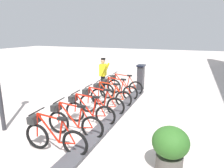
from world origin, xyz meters
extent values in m
plane|color=beige|center=(0.00, 0.00, 0.00)|extent=(60.00, 60.00, 0.00)
cube|color=#47474C|center=(0.00, 0.00, 0.05)|extent=(0.44, 6.84, 0.10)
cube|color=#38383D|center=(0.05, -3.84, 0.60)|extent=(0.28, 0.44, 1.20)
cube|color=#194C8C|center=(0.20, -3.84, 0.95)|extent=(0.03, 0.30, 0.40)
cube|color=black|center=(0.05, -3.84, 1.24)|extent=(0.36, 0.52, 0.08)
torus|color=black|center=(0.03, -2.85, 0.33)|extent=(0.67, 0.10, 0.67)
torus|color=black|center=(1.07, -2.80, 0.33)|extent=(0.67, 0.10, 0.67)
cylinder|color=red|center=(0.73, -2.81, 0.61)|extent=(0.60, 0.07, 0.70)
cylinder|color=red|center=(0.39, -2.83, 0.58)|extent=(0.17, 0.05, 0.61)
cylinder|color=red|center=(0.67, -2.82, 0.92)|extent=(0.69, 0.08, 0.11)
cylinder|color=red|center=(0.24, -2.84, 0.31)|extent=(0.43, 0.05, 0.09)
cylinder|color=red|center=(0.18, -2.84, 0.61)|extent=(0.33, 0.05, 0.56)
cylinder|color=red|center=(1.04, -2.80, 0.64)|extent=(0.10, 0.04, 0.62)
cube|color=black|center=(0.33, -2.83, 0.91)|extent=(0.22, 0.11, 0.06)
cylinder|color=black|center=(1.01, -2.80, 1.00)|extent=(0.06, 0.54, 0.03)
cube|color=#2D2D2D|center=(1.12, -2.79, 0.78)|extent=(0.21, 0.29, 0.18)
torus|color=black|center=(0.03, -1.98, 0.33)|extent=(0.67, 0.10, 0.67)
torus|color=black|center=(1.07, -1.93, 0.33)|extent=(0.67, 0.10, 0.67)
cylinder|color=red|center=(0.73, -1.95, 0.61)|extent=(0.60, 0.07, 0.70)
cylinder|color=red|center=(0.39, -1.97, 0.58)|extent=(0.17, 0.05, 0.61)
cylinder|color=red|center=(0.67, -1.95, 0.92)|extent=(0.69, 0.08, 0.11)
cylinder|color=red|center=(0.24, -1.97, 0.31)|extent=(0.43, 0.05, 0.09)
cylinder|color=red|center=(0.18, -1.98, 0.61)|extent=(0.33, 0.05, 0.56)
cylinder|color=red|center=(1.04, -1.93, 0.64)|extent=(0.10, 0.04, 0.62)
cube|color=black|center=(0.33, -1.97, 0.91)|extent=(0.22, 0.11, 0.06)
cylinder|color=black|center=(1.01, -1.94, 1.00)|extent=(0.06, 0.54, 0.03)
cube|color=#2D2D2D|center=(1.12, -1.93, 0.78)|extent=(0.21, 0.29, 0.18)
torus|color=black|center=(0.03, -1.12, 0.33)|extent=(0.67, 0.10, 0.67)
torus|color=black|center=(1.07, -1.07, 0.33)|extent=(0.67, 0.10, 0.67)
cylinder|color=red|center=(0.73, -1.09, 0.61)|extent=(0.60, 0.07, 0.70)
cylinder|color=red|center=(0.39, -1.10, 0.58)|extent=(0.17, 0.05, 0.61)
cylinder|color=red|center=(0.67, -1.09, 0.92)|extent=(0.69, 0.08, 0.11)
cylinder|color=red|center=(0.24, -1.11, 0.31)|extent=(0.43, 0.05, 0.09)
cylinder|color=red|center=(0.18, -1.11, 0.61)|extent=(0.33, 0.05, 0.56)
cylinder|color=red|center=(1.04, -1.07, 0.64)|extent=(0.10, 0.04, 0.62)
cube|color=black|center=(0.33, -1.11, 0.91)|extent=(0.22, 0.11, 0.06)
cylinder|color=black|center=(1.01, -1.07, 1.00)|extent=(0.06, 0.54, 0.03)
cube|color=#2D2D2D|center=(1.12, -1.07, 0.78)|extent=(0.21, 0.29, 0.18)
torus|color=black|center=(0.03, -0.26, 0.33)|extent=(0.67, 0.10, 0.67)
torus|color=black|center=(1.07, -0.21, 0.33)|extent=(0.67, 0.10, 0.67)
cylinder|color=red|center=(0.73, -0.22, 0.61)|extent=(0.60, 0.07, 0.70)
cylinder|color=red|center=(0.39, -0.24, 0.58)|extent=(0.17, 0.05, 0.61)
cylinder|color=red|center=(0.67, -0.23, 0.92)|extent=(0.69, 0.08, 0.11)
cylinder|color=red|center=(0.24, -0.25, 0.31)|extent=(0.43, 0.05, 0.09)
cylinder|color=red|center=(0.18, -0.25, 0.61)|extent=(0.33, 0.05, 0.56)
cylinder|color=red|center=(1.04, -0.21, 0.64)|extent=(0.10, 0.04, 0.62)
cube|color=black|center=(0.33, -0.24, 0.91)|extent=(0.22, 0.11, 0.06)
cylinder|color=black|center=(1.01, -0.21, 1.00)|extent=(0.06, 0.54, 0.03)
cube|color=#2D2D2D|center=(1.12, -0.20, 0.78)|extent=(0.21, 0.29, 0.18)
torus|color=black|center=(0.03, 0.61, 0.33)|extent=(0.67, 0.10, 0.67)
torus|color=black|center=(1.07, 0.66, 0.33)|extent=(0.67, 0.10, 0.67)
cylinder|color=red|center=(0.73, 0.64, 0.61)|extent=(0.60, 0.07, 0.70)
cylinder|color=red|center=(0.39, 0.62, 0.58)|extent=(0.17, 0.05, 0.61)
cylinder|color=red|center=(0.67, 0.64, 0.92)|extent=(0.69, 0.08, 0.11)
cylinder|color=red|center=(0.24, 0.62, 0.31)|extent=(0.43, 0.05, 0.09)
cylinder|color=red|center=(0.18, 0.61, 0.61)|extent=(0.33, 0.05, 0.56)
cylinder|color=red|center=(1.04, 0.66, 0.64)|extent=(0.10, 0.04, 0.62)
cube|color=black|center=(0.33, 0.62, 0.91)|extent=(0.22, 0.11, 0.06)
cylinder|color=black|center=(1.01, 0.65, 1.00)|extent=(0.06, 0.54, 0.03)
cube|color=#2D2D2D|center=(1.12, 0.66, 0.78)|extent=(0.21, 0.29, 0.18)
torus|color=black|center=(0.03, 1.47, 0.33)|extent=(0.67, 0.10, 0.67)
torus|color=black|center=(1.07, 1.52, 0.33)|extent=(0.67, 0.10, 0.67)
cylinder|color=red|center=(0.73, 1.50, 0.61)|extent=(0.60, 0.07, 0.70)
cylinder|color=red|center=(0.39, 1.49, 0.58)|extent=(0.17, 0.05, 0.61)
cylinder|color=red|center=(0.67, 1.50, 0.92)|extent=(0.69, 0.08, 0.11)
cylinder|color=red|center=(0.24, 1.48, 0.31)|extent=(0.43, 0.05, 0.09)
cylinder|color=red|center=(0.18, 1.48, 0.61)|extent=(0.33, 0.05, 0.56)
cylinder|color=red|center=(1.04, 1.52, 0.64)|extent=(0.10, 0.04, 0.62)
cube|color=black|center=(0.33, 1.48, 0.91)|extent=(0.22, 0.11, 0.06)
cylinder|color=black|center=(1.01, 1.52, 1.00)|extent=(0.06, 0.54, 0.03)
cube|color=#2D2D2D|center=(1.12, 1.52, 0.78)|extent=(0.21, 0.29, 0.18)
torus|color=black|center=(0.03, 2.33, 0.33)|extent=(0.67, 0.10, 0.67)
torus|color=black|center=(1.07, 2.38, 0.33)|extent=(0.67, 0.10, 0.67)
cylinder|color=red|center=(0.73, 2.37, 0.61)|extent=(0.60, 0.07, 0.70)
cylinder|color=red|center=(0.39, 2.35, 0.58)|extent=(0.17, 0.05, 0.61)
cylinder|color=red|center=(0.67, 2.36, 0.92)|extent=(0.69, 0.08, 0.11)
cylinder|color=red|center=(0.24, 2.34, 0.31)|extent=(0.43, 0.05, 0.09)
cylinder|color=red|center=(0.18, 2.34, 0.61)|extent=(0.33, 0.05, 0.56)
cylinder|color=red|center=(1.04, 2.38, 0.64)|extent=(0.10, 0.04, 0.62)
cube|color=black|center=(0.33, 2.35, 0.91)|extent=(0.22, 0.11, 0.06)
cylinder|color=black|center=(1.01, 2.38, 1.00)|extent=(0.06, 0.54, 0.03)
cube|color=#2D2D2D|center=(1.12, 2.39, 0.78)|extent=(0.21, 0.29, 0.18)
cube|color=white|center=(1.59, -2.87, 0.05)|extent=(0.27, 0.14, 0.10)
cube|color=white|center=(1.68, -2.64, 0.05)|extent=(0.27, 0.14, 0.10)
cylinder|color=black|center=(1.65, -2.86, 0.43)|extent=(0.15, 0.15, 0.82)
cylinder|color=black|center=(1.62, -2.66, 0.43)|extent=(0.15, 0.15, 0.82)
cube|color=yellow|center=(1.63, -2.76, 1.10)|extent=(0.31, 0.43, 0.56)
cylinder|color=yellow|center=(1.57, -3.03, 1.13)|extent=(0.35, 0.14, 0.57)
cylinder|color=yellow|center=(1.50, -2.51, 1.13)|extent=(0.35, 0.14, 0.57)
sphere|color=tan|center=(1.63, -2.76, 1.53)|extent=(0.22, 0.22, 0.22)
cylinder|color=black|center=(1.61, -2.76, 1.63)|extent=(0.22, 0.22, 0.06)
cylinder|color=#59544C|center=(-2.05, 2.00, 0.17)|extent=(0.56, 0.56, 0.35)
ellipsoid|color=#306623|center=(-2.05, 2.00, 0.65)|extent=(0.76, 0.76, 0.64)
camera|label=1|loc=(-2.33, 5.89, 2.81)|focal=32.51mm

